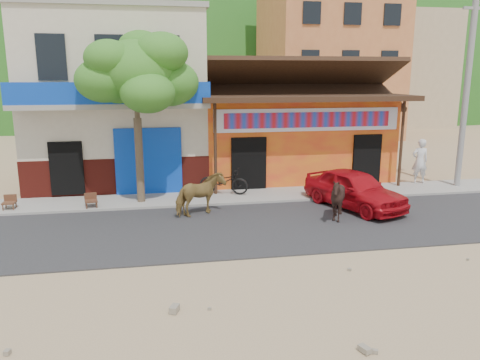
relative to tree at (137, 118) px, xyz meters
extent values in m
plane|color=#9E825B|center=(4.60, -5.80, -3.12)|extent=(120.00, 120.00, 0.00)
cube|color=#28282B|center=(4.60, -3.30, -3.10)|extent=(60.00, 5.00, 0.04)
cube|color=gray|center=(4.60, 0.20, -3.06)|extent=(60.00, 2.00, 0.12)
cube|color=orange|center=(6.60, 4.20, -1.32)|extent=(8.00, 6.00, 3.60)
cube|color=beige|center=(-0.90, 4.20, 0.38)|extent=(7.00, 6.00, 7.00)
cube|color=#CC723F|center=(13.60, 18.20, 2.88)|extent=(9.00, 9.00, 12.00)
cube|color=tan|center=(22.60, 24.20, 1.88)|extent=(8.00, 8.00, 10.00)
ellipsoid|color=#194C14|center=(4.60, 64.20, 8.88)|extent=(100.00, 40.00, 24.00)
cylinder|color=gray|center=(12.80, 0.20, 1.00)|extent=(0.24, 0.24, 8.00)
imported|color=olive|center=(1.97, -1.85, -2.38)|extent=(1.82, 1.47, 1.41)
imported|color=black|center=(6.23, -3.16, -2.37)|extent=(1.62, 1.54, 1.42)
imported|color=#B80D17|center=(7.34, -1.89, -2.41)|extent=(2.94, 4.26, 1.35)
imported|color=black|center=(3.10, 0.54, -2.50)|extent=(2.01, 1.32, 1.00)
imported|color=white|center=(11.47, 0.90, -2.06)|extent=(0.73, 0.52, 1.88)
camera|label=1|loc=(0.62, -16.74, 1.47)|focal=35.00mm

